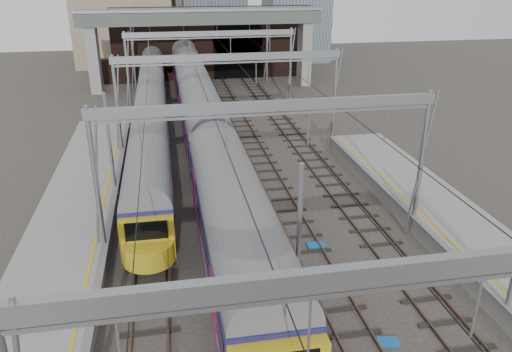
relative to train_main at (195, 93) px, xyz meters
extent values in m
cube|color=gray|center=(-8.20, -29.86, -2.12)|extent=(4.20, 55.00, 1.10)
cube|color=slate|center=(-6.15, -29.86, -1.62)|extent=(0.35, 55.00, 0.12)
cube|color=gold|center=(-6.65, -29.86, -1.56)|extent=(0.12, 55.00, 0.01)
cube|color=#4C3828|center=(-4.72, -17.36, -2.58)|extent=(0.08, 80.00, 0.16)
cube|color=#4C3828|center=(-3.28, -17.36, -2.58)|extent=(0.08, 80.00, 0.16)
cube|color=black|center=(-4.00, -17.36, -2.66)|extent=(2.40, 80.00, 0.14)
cube|color=#4C3828|center=(-0.72, -17.36, -2.58)|extent=(0.08, 80.00, 0.16)
cube|color=#4C3828|center=(0.72, -17.36, -2.58)|extent=(0.08, 80.00, 0.16)
cube|color=black|center=(0.00, -17.36, -2.66)|extent=(2.40, 80.00, 0.14)
cube|color=#4C3828|center=(3.28, -17.36, -2.58)|extent=(0.08, 80.00, 0.16)
cube|color=#4C3828|center=(4.72, -17.36, -2.58)|extent=(0.08, 80.00, 0.16)
cube|color=black|center=(4.00, -17.36, -2.66)|extent=(2.40, 80.00, 0.14)
cube|color=#4C3828|center=(7.28, -17.36, -2.58)|extent=(0.08, 80.00, 0.16)
cube|color=#4C3828|center=(8.72, -17.36, -2.58)|extent=(0.08, 80.00, 0.16)
cube|color=black|center=(8.00, -17.36, -2.66)|extent=(2.40, 80.00, 0.14)
cube|color=gray|center=(2.00, -38.36, 4.93)|extent=(16.80, 0.28, 0.50)
cylinder|color=gray|center=(-6.20, -24.36, 1.33)|extent=(0.24, 0.24, 8.00)
cylinder|color=gray|center=(10.20, -24.36, 1.33)|extent=(0.24, 0.24, 8.00)
cube|color=gray|center=(2.00, -24.36, 4.93)|extent=(16.80, 0.28, 0.50)
cylinder|color=gray|center=(-6.20, -10.36, 1.33)|extent=(0.24, 0.24, 8.00)
cylinder|color=gray|center=(10.20, -10.36, 1.33)|extent=(0.24, 0.24, 8.00)
cube|color=gray|center=(2.00, -10.36, 4.93)|extent=(16.80, 0.28, 0.50)
cylinder|color=gray|center=(-6.20, 3.64, 1.33)|extent=(0.24, 0.24, 8.00)
cylinder|color=gray|center=(10.20, 3.64, 1.33)|extent=(0.24, 0.24, 8.00)
cube|color=gray|center=(2.00, 3.64, 4.93)|extent=(16.80, 0.28, 0.50)
cylinder|color=gray|center=(-6.20, 15.64, 1.33)|extent=(0.24, 0.24, 8.00)
cylinder|color=gray|center=(10.20, 15.64, 1.33)|extent=(0.24, 0.24, 8.00)
cube|color=gray|center=(2.00, 15.64, 4.93)|extent=(16.80, 0.28, 0.50)
cube|color=black|center=(-4.00, -17.36, 2.83)|extent=(0.03, 80.00, 0.03)
cube|color=black|center=(0.00, -17.36, 2.83)|extent=(0.03, 80.00, 0.03)
cube|color=black|center=(4.00, -17.36, 2.83)|extent=(0.03, 80.00, 0.03)
cube|color=black|center=(8.00, -17.36, 2.83)|extent=(0.03, 80.00, 0.03)
cube|color=black|center=(4.00, 19.64, 1.83)|extent=(26.00, 2.00, 9.00)
cube|color=black|center=(7.00, 18.62, -0.07)|extent=(6.50, 0.10, 5.20)
cylinder|color=black|center=(7.00, 18.62, 2.53)|extent=(6.50, 0.10, 6.50)
cube|color=black|center=(-8.00, 18.64, -1.17)|extent=(6.00, 1.50, 3.00)
cube|color=gray|center=(-10.50, 13.64, 1.43)|extent=(1.20, 2.50, 8.20)
cube|color=gray|center=(14.50, 13.64, 1.43)|extent=(1.20, 2.50, 8.20)
cube|color=#545F58|center=(2.00, 13.64, 5.53)|extent=(28.00, 3.00, 1.40)
cube|color=gray|center=(2.00, 13.64, 6.43)|extent=(28.00, 3.00, 0.30)
cube|color=black|center=(0.00, 0.08, -2.32)|extent=(2.41, 71.34, 0.70)
cube|color=#15184A|center=(0.00, 0.08, -0.30)|extent=(3.07, 71.34, 2.74)
cylinder|color=slate|center=(0.00, 0.08, 1.07)|extent=(3.01, 70.84, 3.01)
cube|color=black|center=(0.00, 0.08, 0.13)|extent=(3.09, 70.14, 0.82)
cube|color=#CD408D|center=(0.00, 0.08, -1.07)|extent=(3.09, 70.34, 0.13)
cube|color=black|center=(-4.00, -3.73, -2.32)|extent=(2.00, 44.49, 0.70)
cube|color=#15184A|center=(-4.00, -3.73, -0.54)|extent=(2.55, 44.49, 2.28)
cylinder|color=slate|center=(-4.00, -3.73, 0.60)|extent=(2.50, 43.99, 2.50)
cube|color=black|center=(-4.00, -3.73, -0.17)|extent=(2.57, 43.29, 0.68)
cube|color=#CD408D|center=(-4.00, -3.73, -1.17)|extent=(2.57, 43.49, 0.11)
cube|color=gold|center=(-4.00, -26.12, -0.64)|extent=(2.50, 0.60, 2.08)
cube|color=black|center=(-4.00, -26.29, -0.08)|extent=(1.91, 0.08, 0.91)
cube|color=#165CAC|center=(5.19, -32.43, -2.63)|extent=(0.90, 0.70, 0.10)
cube|color=#165CAC|center=(2.02, -30.09, -2.63)|extent=(0.86, 0.72, 0.09)
cube|color=#165CAC|center=(4.55, -24.84, -2.62)|extent=(0.97, 0.69, 0.11)
camera|label=1|loc=(-2.72, -46.70, 10.93)|focal=35.00mm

